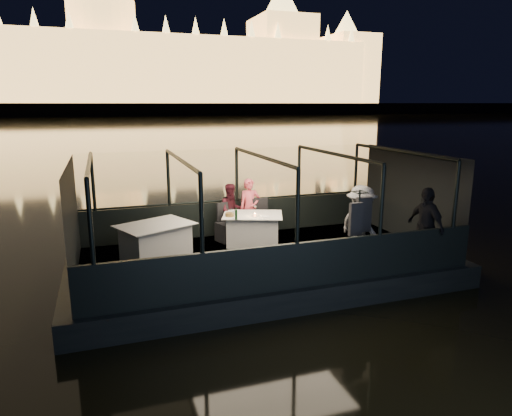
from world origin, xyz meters
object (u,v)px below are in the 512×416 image
object	(u,v)px
passenger_stripe	(361,226)
passenger_dark	(425,226)
dining_table_aft	(156,243)
person_man_maroon	(232,210)
dining_table_central	(253,229)
chair_port_right	(262,221)
wine_bottle	(236,213)
person_woman_coral	(250,208)
coat_stand	(358,230)
chair_port_left	(227,224)

from	to	relation	value
passenger_stripe	passenger_dark	bearing A→B (deg)	-118.24
dining_table_aft	person_man_maroon	distance (m)	2.41
dining_table_central	passenger_dark	world-z (taller)	passenger_dark
chair_port_right	wine_bottle	size ratio (longest dim) A/B	3.53
passenger_dark	person_woman_coral	bearing A→B (deg)	-142.88
dining_table_central	chair_port_right	bearing A→B (deg)	48.57
coat_stand	person_man_maroon	distance (m)	3.71
passenger_dark	dining_table_aft	bearing A→B (deg)	-115.92
person_woman_coral	chair_port_right	bearing A→B (deg)	-47.08
chair_port_left	passenger_stripe	xyz separation A→B (m)	(2.33, -2.55, 0.40)
chair_port_right	wine_bottle	distance (m)	1.32
chair_port_right	coat_stand	size ratio (longest dim) A/B	0.57
person_woman_coral	person_man_maroon	world-z (taller)	person_woman_coral
passenger_dark	wine_bottle	bearing A→B (deg)	-125.93
chair_port_left	dining_table_aft	bearing A→B (deg)	-173.60
coat_stand	person_man_maroon	world-z (taller)	coat_stand
chair_port_left	passenger_dark	xyz separation A→B (m)	(3.65, -3.00, 0.40)
person_woman_coral	wine_bottle	world-z (taller)	person_woman_coral
dining_table_central	wine_bottle	xyz separation A→B (m)	(-0.53, -0.36, 0.53)
passenger_stripe	wine_bottle	world-z (taller)	passenger_stripe
dining_table_central	person_man_maroon	distance (m)	0.87
person_woman_coral	passenger_dark	size ratio (longest dim) A/B	0.90
chair_port_right	wine_bottle	xyz separation A→B (m)	(-0.93, -0.81, 0.47)
passenger_dark	person_man_maroon	bearing A→B (deg)	-138.43
dining_table_central	passenger_stripe	world-z (taller)	passenger_stripe
person_man_maroon	wine_bottle	xyz separation A→B (m)	(-0.20, -1.08, 0.17)
dining_table_central	wine_bottle	distance (m)	0.83
dining_table_aft	wine_bottle	bearing A→B (deg)	1.80
passenger_dark	dining_table_central	bearing A→B (deg)	-134.30
dining_table_central	chair_port_right	size ratio (longest dim) A/B	1.44
coat_stand	passenger_dark	world-z (taller)	coat_stand
dining_table_central	passenger_stripe	size ratio (longest dim) A/B	0.83
dining_table_aft	coat_stand	bearing A→B (deg)	-28.47
chair_port_left	person_man_maroon	size ratio (longest dim) A/B	0.68
dining_table_central	passenger_dark	bearing A→B (deg)	-39.45
chair_port_right	person_woman_coral	bearing A→B (deg)	134.55
dining_table_central	wine_bottle	size ratio (longest dim) A/B	5.10
dining_table_aft	dining_table_central	bearing A→B (deg)	9.84
dining_table_central	passenger_stripe	distance (m)	2.79
chair_port_right	passenger_dark	size ratio (longest dim) A/B	0.59
passenger_stripe	chair_port_right	bearing A→B (deg)	19.06
chair_port_right	passenger_stripe	size ratio (longest dim) A/B	0.57
dining_table_central	person_woman_coral	world-z (taller)	person_woman_coral
chair_port_left	wine_bottle	world-z (taller)	wine_bottle
passenger_stripe	wine_bottle	distance (m)	2.89
coat_stand	wine_bottle	bearing A→B (deg)	132.53
passenger_stripe	wine_bottle	xyz separation A→B (m)	(-2.31, 1.74, 0.06)
dining_table_aft	chair_port_left	size ratio (longest dim) A/B	1.61
person_man_maroon	wine_bottle	size ratio (longest dim) A/B	5.04
passenger_stripe	passenger_dark	size ratio (longest dim) A/B	1.02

